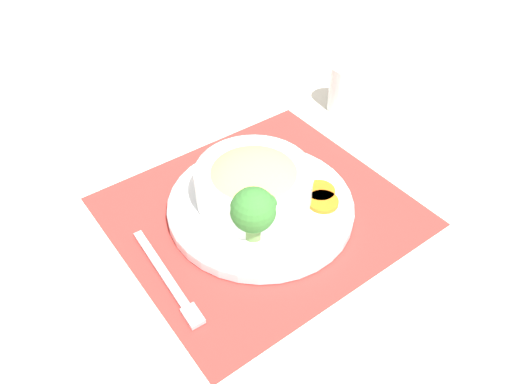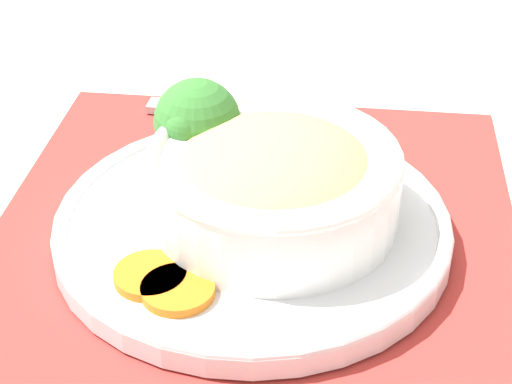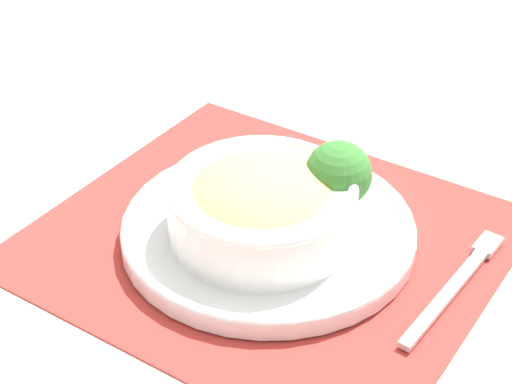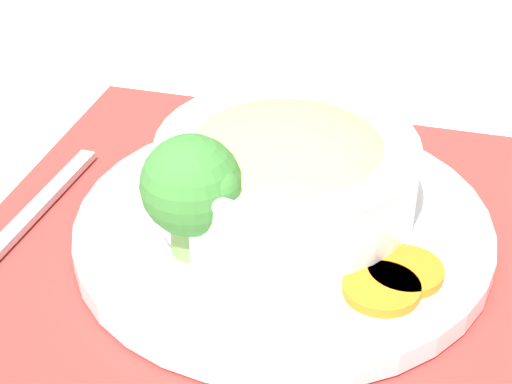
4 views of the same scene
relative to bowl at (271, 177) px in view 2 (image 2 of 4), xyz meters
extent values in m
plane|color=beige|center=(0.00, 0.01, -0.05)|extent=(4.00, 4.00, 0.00)
cube|color=#B2332D|center=(0.00, 0.01, -0.05)|extent=(0.47, 0.44, 0.00)
cylinder|color=silver|center=(0.00, 0.01, -0.04)|extent=(0.29, 0.29, 0.02)
torus|color=silver|center=(0.00, 0.01, -0.03)|extent=(0.29, 0.29, 0.01)
cylinder|color=white|center=(0.00, 0.00, -0.01)|extent=(0.18, 0.18, 0.05)
torus|color=white|center=(0.00, 0.00, 0.02)|extent=(0.18, 0.18, 0.01)
ellipsoid|color=#EAC66B|center=(0.00, 0.00, 0.01)|extent=(0.15, 0.15, 0.06)
cylinder|color=#759E51|center=(0.05, 0.06, -0.02)|extent=(0.03, 0.03, 0.03)
sphere|color=#387A33|center=(0.05, 0.06, 0.02)|extent=(0.06, 0.06, 0.06)
sphere|color=#387A33|center=(0.03, 0.06, 0.02)|extent=(0.03, 0.03, 0.03)
sphere|color=#387A33|center=(0.07, 0.05, 0.02)|extent=(0.03, 0.03, 0.03)
cylinder|color=orange|center=(-0.07, 0.08, -0.03)|extent=(0.05, 0.05, 0.01)
cylinder|color=orange|center=(-0.09, 0.06, -0.03)|extent=(0.05, 0.05, 0.01)
cube|color=#B7B7BC|center=(0.18, 0.02, -0.05)|extent=(0.04, 0.18, 0.01)
cube|color=#B7B7BC|center=(0.19, 0.09, -0.05)|extent=(0.03, 0.04, 0.01)
camera|label=1|loc=(0.38, 0.41, 0.50)|focal=35.00mm
camera|label=2|loc=(-0.50, 0.01, 0.32)|focal=60.00mm
camera|label=3|loc=(0.28, -0.59, 0.46)|focal=60.00mm
camera|label=4|loc=(-0.05, 0.49, 0.31)|focal=60.00mm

